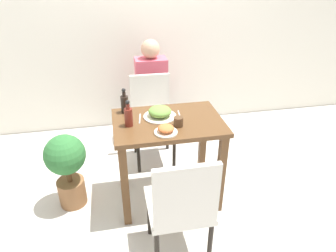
# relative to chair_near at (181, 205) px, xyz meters

# --- Properties ---
(ground_plane) EXTENTS (16.00, 16.00, 0.00)m
(ground_plane) POSITION_rel_chair_near_xyz_m (0.04, 0.66, -0.50)
(ground_plane) COLOR beige
(wall_back) EXTENTS (8.00, 0.05, 2.60)m
(wall_back) POSITION_rel_chair_near_xyz_m (0.04, 2.14, 0.80)
(wall_back) COLOR white
(wall_back) RESTS_ON ground_plane
(dining_table) EXTENTS (0.87, 0.60, 0.77)m
(dining_table) POSITION_rel_chair_near_xyz_m (0.04, 0.66, 0.11)
(dining_table) COLOR brown
(dining_table) RESTS_ON ground_plane
(chair_near) EXTENTS (0.42, 0.42, 0.89)m
(chair_near) POSITION_rel_chair_near_xyz_m (0.00, 0.00, 0.00)
(chair_near) COLOR silver
(chair_near) RESTS_ON ground_plane
(chair_far) EXTENTS (0.42, 0.42, 0.89)m
(chair_far) POSITION_rel_chair_near_xyz_m (0.01, 1.32, 0.00)
(chair_far) COLOR silver
(chair_far) RESTS_ON ground_plane
(food_plate) EXTENTS (0.27, 0.27, 0.09)m
(food_plate) POSITION_rel_chair_near_xyz_m (-0.01, 0.73, 0.31)
(food_plate) COLOR beige
(food_plate) RESTS_ON dining_table
(side_plate) EXTENTS (0.17, 0.17, 0.06)m
(side_plate) POSITION_rel_chair_near_xyz_m (-0.01, 0.47, 0.30)
(side_plate) COLOR beige
(side_plate) RESTS_ON dining_table
(drink_cup) EXTENTS (0.07, 0.07, 0.07)m
(drink_cup) POSITION_rel_chair_near_xyz_m (0.10, 0.55, 0.31)
(drink_cup) COLOR #4C331E
(drink_cup) RESTS_ON dining_table
(sauce_bottle) EXTENTS (0.06, 0.06, 0.21)m
(sauce_bottle) POSITION_rel_chair_near_xyz_m (-0.28, 0.87, 0.35)
(sauce_bottle) COLOR black
(sauce_bottle) RESTS_ON dining_table
(condiment_bottle) EXTENTS (0.06, 0.06, 0.21)m
(condiment_bottle) POSITION_rel_chair_near_xyz_m (-0.27, 0.63, 0.35)
(condiment_bottle) COLOR maroon
(condiment_bottle) RESTS_ON dining_table
(fork_utensil) EXTENTS (0.03, 0.17, 0.00)m
(fork_utensil) POSITION_rel_chair_near_xyz_m (-0.17, 0.73, 0.27)
(fork_utensil) COLOR silver
(fork_utensil) RESTS_ON dining_table
(spoon_utensil) EXTENTS (0.02, 0.17, 0.00)m
(spoon_utensil) POSITION_rel_chair_near_xyz_m (0.15, 0.73, 0.27)
(spoon_utensil) COLOR silver
(spoon_utensil) RESTS_ON dining_table
(potted_plant_left) EXTENTS (0.33, 0.33, 0.67)m
(potted_plant_left) POSITION_rel_chair_near_xyz_m (-0.79, 0.73, -0.09)
(potted_plant_left) COLOR brown
(potted_plant_left) RESTS_ON ground_plane
(person_figure) EXTENTS (0.34, 0.22, 1.17)m
(person_figure) POSITION_rel_chair_near_xyz_m (0.06, 1.72, 0.08)
(person_figure) COLOR #2D3347
(person_figure) RESTS_ON ground_plane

